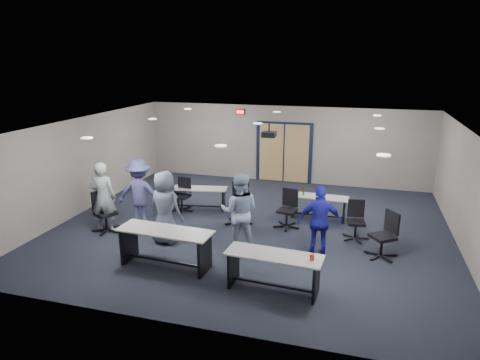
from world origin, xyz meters
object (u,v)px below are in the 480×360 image
(chair_back_c, at_px, (287,209))
(person_gray, at_px, (103,197))
(chair_loose_right, at_px, (383,235))
(table_front_left, at_px, (165,242))
(person_plaid, at_px, (165,207))
(table_back_left, at_px, (200,195))
(person_navy, at_px, (320,221))
(chair_back_d, at_px, (356,221))
(table_front_right, at_px, (274,266))
(chair_back_b, at_px, (238,204))
(person_back, at_px, (140,193))
(table_back_right, at_px, (318,203))
(chair_back_a, at_px, (182,195))
(chair_loose_left, at_px, (105,212))
(person_lightblue, at_px, (240,212))

(chair_back_c, bearing_deg, person_gray, -149.42)
(chair_loose_right, bearing_deg, table_front_left, -105.40)
(person_plaid, bearing_deg, table_back_left, -77.99)
(person_navy, bearing_deg, person_gray, -10.25)
(chair_back_c, bearing_deg, chair_back_d, 2.51)
(table_front_right, relative_size, chair_back_b, 1.71)
(table_front_right, relative_size, person_back, 1.03)
(table_back_right, distance_m, chair_back_a, 3.90)
(table_back_left, xyz_separation_m, chair_loose_left, (-1.70, -2.26, 0.09))
(table_front_left, xyz_separation_m, table_back_left, (-0.61, 3.58, -0.13))
(table_front_right, height_order, chair_loose_right, chair_loose_right)
(chair_back_b, xyz_separation_m, chair_loose_right, (3.63, -1.02, -0.02))
(table_back_right, relative_size, chair_back_a, 1.63)
(table_front_left, distance_m, table_back_left, 3.63)
(table_back_left, bearing_deg, person_plaid, -98.77)
(table_front_right, height_order, person_back, person_back)
(chair_back_d, height_order, chair_loose_right, chair_loose_right)
(chair_loose_left, distance_m, person_back, 0.98)
(table_front_left, bearing_deg, chair_loose_right, 24.55)
(table_back_right, height_order, person_plaid, person_plaid)
(chair_loose_left, xyz_separation_m, person_navy, (5.39, 0.08, 0.30))
(table_front_left, xyz_separation_m, table_front_right, (2.41, -0.33, -0.05))
(table_front_right, xyz_separation_m, chair_loose_right, (2.03, 2.05, 0.01))
(chair_loose_right, height_order, person_gray, person_gray)
(chair_back_b, height_order, person_navy, person_navy)
(chair_back_d, xyz_separation_m, person_back, (-5.48, -0.66, 0.43))
(table_front_left, height_order, chair_loose_left, chair_loose_left)
(table_back_left, height_order, person_plaid, person_plaid)
(chair_back_b, distance_m, chair_back_d, 3.05)
(chair_back_a, xyz_separation_m, person_navy, (4.13, -1.85, 0.34))
(chair_back_c, height_order, chair_loose_left, chair_loose_left)
(chair_loose_right, bearing_deg, chair_back_d, 178.04)
(person_plaid, bearing_deg, chair_back_b, -119.45)
(table_back_right, height_order, chair_loose_left, chair_loose_left)
(chair_back_c, xyz_separation_m, person_plaid, (-2.63, -1.72, 0.38))
(table_front_left, distance_m, person_plaid, 1.29)
(table_back_left, relative_size, person_plaid, 0.92)
(table_back_left, distance_m, chair_back_a, 0.55)
(table_back_right, bearing_deg, person_back, -155.23)
(person_back, bearing_deg, table_front_left, 117.24)
(chair_loose_right, height_order, person_lightblue, person_lightblue)
(table_back_left, height_order, chair_loose_left, chair_loose_left)
(table_back_right, xyz_separation_m, person_lightblue, (-1.55, -2.50, 0.47))
(chair_loose_left, xyz_separation_m, chair_loose_right, (6.75, 0.41, 0.00))
(chair_back_b, xyz_separation_m, person_back, (-2.43, -0.84, 0.36))
(table_front_left, bearing_deg, chair_back_c, 57.00)
(person_navy, bearing_deg, person_back, -17.04)
(person_gray, xyz_separation_m, person_plaid, (1.82, -0.21, -0.03))
(person_navy, distance_m, person_back, 4.73)
(table_back_right, relative_size, person_lightblue, 0.87)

